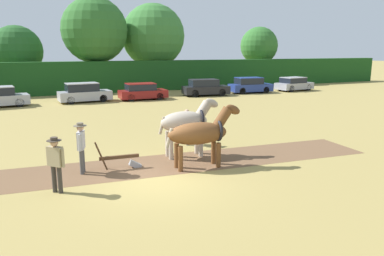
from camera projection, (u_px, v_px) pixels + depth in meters
The scene contains 18 objects.
ground_plane at pixel (159, 180), 12.53m from camera, with size 240.00×240.00×0.00m, color #998447.
plowed_furrow_strip at pixel (109, 170), 13.54m from camera, with size 20.93×2.64×0.01m, color brown.
hedgerow at pixel (70, 78), 36.17m from camera, with size 79.05×1.26×3.13m, color #194719.
tree_center_left at pixel (17, 51), 37.48m from camera, with size 5.05×5.05×6.66m.
tree_center at pixel (94, 30), 37.87m from camera, with size 6.63×6.63×9.49m.
tree_center_right at pixel (153, 36), 41.73m from camera, with size 7.03×7.03×9.29m.
tree_right at pixel (259, 46), 47.00m from camera, with size 4.67×4.67×7.07m.
draft_horse_lead_left at pixel (201, 133), 13.63m from camera, with size 2.96×1.01×2.37m.
draft_horse_lead_right at pixel (187, 122), 15.03m from camera, with size 2.60×1.04×2.41m.
plow at pixel (123, 160), 13.65m from camera, with size 1.68×0.49×1.13m.
farmer_at_plow at pixel (81, 144), 12.99m from camera, with size 0.46×0.67×1.81m.
farmer_beside_team at pixel (187, 124), 16.94m from camera, with size 0.22×0.66×1.64m.
farmer_onlooker_left at pixel (56, 160), 11.22m from camera, with size 0.49×0.52×1.73m.
parked_car_center at pixel (84, 93), 30.87m from camera, with size 4.31×2.07×1.59m.
parked_car_center_right at pixel (142, 92), 32.39m from camera, with size 4.09×1.82×1.43m.
parked_car_right at pixel (205, 88), 35.19m from camera, with size 4.47×2.34×1.54m.
parked_car_far_right at pixel (250, 85), 37.38m from camera, with size 4.36×2.09×1.55m.
parked_car_end_right at pixel (294, 84), 39.38m from camera, with size 4.20×2.30×1.43m.
Camera 1 is at (-3.77, -11.34, 4.28)m, focal length 35.00 mm.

